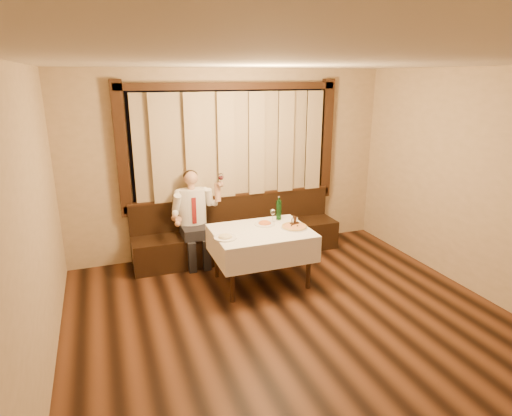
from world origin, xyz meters
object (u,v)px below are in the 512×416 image
object	(u,v)px
pasta_red	(265,222)
cruet_caddy	(294,222)
pasta_cream	(225,235)
pizza	(294,227)
banquette	(238,236)
seated_man	(194,211)
dining_table	(261,237)
green_bottle	(279,210)

from	to	relation	value
pasta_red	cruet_caddy	world-z (taller)	cruet_caddy
pasta_red	pasta_cream	xyz separation A→B (m)	(-0.65, -0.31, 0.00)
pizza	pasta_cream	bearing A→B (deg)	-176.68
banquette	seated_man	distance (m)	0.86
banquette	dining_table	world-z (taller)	banquette
seated_man	banquette	bearing A→B (deg)	7.35
pizza	cruet_caddy	size ratio (longest dim) A/B	2.75
banquette	green_bottle	bearing A→B (deg)	-61.71
green_bottle	cruet_caddy	world-z (taller)	green_bottle
pizza	cruet_caddy	xyz separation A→B (m)	(0.05, 0.10, 0.03)
green_bottle	banquette	bearing A→B (deg)	118.29
dining_table	banquette	bearing A→B (deg)	90.00
green_bottle	seated_man	xyz separation A→B (m)	(-1.07, 0.62, -0.09)
dining_table	green_bottle	size ratio (longest dim) A/B	3.75
cruet_caddy	green_bottle	bearing A→B (deg)	95.50
banquette	dining_table	bearing A→B (deg)	-90.00
pasta_red	cruet_caddy	bearing A→B (deg)	-23.86
banquette	dining_table	size ratio (longest dim) A/B	2.52
banquette	seated_man	bearing A→B (deg)	-172.65
pizza	seated_man	xyz separation A→B (m)	(-1.13, 1.01, 0.04)
dining_table	seated_man	world-z (taller)	seated_man
banquette	pasta_cream	bearing A→B (deg)	-114.66
banquette	pizza	bearing A→B (deg)	-68.09
pasta_cream	pasta_red	bearing A→B (deg)	25.81
banquette	green_bottle	size ratio (longest dim) A/B	9.46
pasta_cream	seated_man	size ratio (longest dim) A/B	0.20
dining_table	cruet_caddy	distance (m)	0.51
pasta_red	dining_table	bearing A→B (deg)	-123.21
pasta_red	seated_man	bearing A→B (deg)	137.18
dining_table	seated_man	size ratio (longest dim) A/B	0.91
pizza	pasta_cream	size ratio (longest dim) A/B	1.26
pasta_cream	cruet_caddy	world-z (taller)	cruet_caddy
seated_man	pasta_red	bearing A→B (deg)	-42.82
green_bottle	seated_man	size ratio (longest dim) A/B	0.24
banquette	pasta_red	xyz separation A→B (m)	(0.12, -0.84, 0.48)
pasta_cream	seated_man	distance (m)	1.08
dining_table	pasta_cream	distance (m)	0.56
dining_table	seated_man	bearing A→B (deg)	126.48
pizza	pasta_red	distance (m)	0.41
pizza	green_bottle	distance (m)	0.41
pasta_red	green_bottle	size ratio (longest dim) A/B	0.83
banquette	seated_man	xyz separation A→B (m)	(-0.69, -0.09, 0.50)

